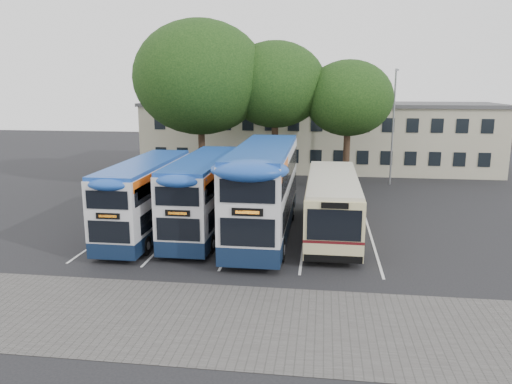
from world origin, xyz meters
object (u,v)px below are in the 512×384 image
object	(u,v)px
tree_left	(200,78)
tree_right	(349,98)
lamp_post	(393,121)
bus_dd_left	(146,195)
bus_dd_mid	(204,192)
bus_dd_right	(264,187)
bus_single	(332,201)
tree_mid	(275,85)

from	to	relation	value
tree_left	tree_right	world-z (taller)	tree_left
lamp_post	tree_left	world-z (taller)	tree_left
bus_dd_left	bus_dd_mid	world-z (taller)	bus_dd_mid
tree_left	bus_dd_right	world-z (taller)	tree_left
bus_single	lamp_post	bearing A→B (deg)	71.13
bus_dd_left	bus_dd_right	size ratio (longest dim) A/B	0.83
tree_left	bus_dd_mid	xyz separation A→B (m)	(2.91, -11.41, -6.10)
tree_left	bus_dd_left	xyz separation A→B (m)	(-0.06, -12.17, -6.19)
lamp_post	bus_dd_left	xyz separation A→B (m)	(-14.64, -15.67, -2.89)
tree_mid	bus_dd_right	distance (m)	13.65
tree_right	lamp_post	bearing A→B (deg)	34.44
bus_dd_mid	bus_single	size ratio (longest dim) A/B	0.93
tree_right	bus_dd_left	world-z (taller)	tree_right
bus_dd_right	tree_right	bearing A→B (deg)	69.11
lamp_post	bus_dd_left	size ratio (longest dim) A/B	0.95
tree_mid	bus_dd_left	world-z (taller)	tree_mid
tree_left	bus_dd_left	bearing A→B (deg)	-90.29
bus_dd_left	tree_right	bearing A→B (deg)	50.15
tree_right	bus_single	xyz separation A→B (m)	(-1.20, -11.67, -5.08)
bus_single	bus_dd_mid	bearing A→B (deg)	-173.77
lamp_post	tree_mid	world-z (taller)	tree_mid
tree_mid	tree_right	bearing A→B (deg)	-0.86
tree_right	bus_single	distance (m)	12.79
bus_dd_left	bus_dd_mid	xyz separation A→B (m)	(2.97, 0.76, 0.08)
bus_dd_left	bus_dd_right	xyz separation A→B (m)	(6.22, 0.66, 0.46)
tree_mid	bus_dd_mid	bearing A→B (deg)	-101.65
tree_mid	bus_dd_right	size ratio (longest dim) A/B	0.96
bus_dd_mid	tree_mid	bearing A→B (deg)	78.35
bus_dd_mid	bus_dd_right	size ratio (longest dim) A/B	0.86
bus_single	bus_dd_left	bearing A→B (deg)	-171.29
bus_dd_mid	bus_dd_right	world-z (taller)	bus_dd_right
tree_right	bus_dd_mid	bearing A→B (deg)	-122.87
lamp_post	bus_dd_mid	distance (m)	19.15
lamp_post	bus_dd_mid	bearing A→B (deg)	-128.03
tree_mid	lamp_post	bearing A→B (deg)	14.89
tree_left	tree_right	bearing A→B (deg)	5.27
lamp_post	tree_right	world-z (taller)	tree_right
lamp_post	tree_mid	size ratio (longest dim) A/B	0.82
lamp_post	tree_left	xyz separation A→B (m)	(-14.58, -3.51, 3.29)
tree_left	bus_dd_mid	world-z (taller)	tree_left
lamp_post	bus_dd_left	world-z (taller)	lamp_post
tree_right	bus_single	size ratio (longest dim) A/B	0.91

